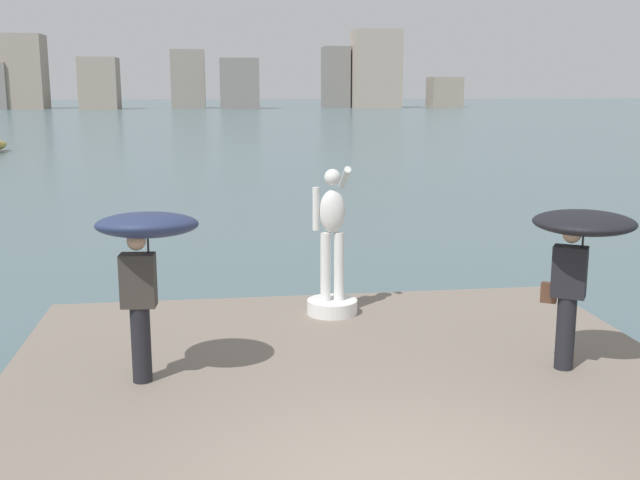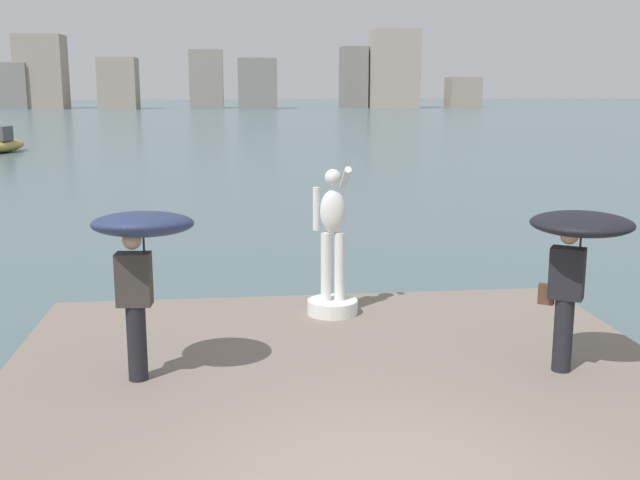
# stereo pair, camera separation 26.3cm
# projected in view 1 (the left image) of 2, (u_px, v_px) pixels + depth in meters

# --- Properties ---
(ground_plane) EXTENTS (400.00, 400.00, 0.00)m
(ground_plane) POSITION_uv_depth(u_px,v_px,m) (239.00, 151.00, 45.21)
(ground_plane) COLOR #4C666B
(pier) EXTENTS (7.98, 9.15, 0.40)m
(pier) POSITION_uv_depth(u_px,v_px,m) (364.00, 431.00, 7.86)
(pier) COLOR slate
(pier) RESTS_ON ground
(statue_white_figure) EXTENTS (0.74, 0.93, 2.17)m
(statue_white_figure) POSITION_uv_depth(u_px,v_px,m) (332.00, 263.00, 11.13)
(statue_white_figure) COLOR white
(statue_white_figure) RESTS_ON pier
(onlooker_left) EXTENTS (1.21, 1.23, 1.98)m
(onlooker_left) POSITION_uv_depth(u_px,v_px,m) (145.00, 243.00, 8.40)
(onlooker_left) COLOR black
(onlooker_left) RESTS_ON pier
(onlooker_right) EXTENTS (1.59, 1.59, 1.89)m
(onlooker_right) POSITION_uv_depth(u_px,v_px,m) (580.00, 241.00, 8.76)
(onlooker_right) COLOR black
(onlooker_right) RESTS_ON pier
(distant_skyline) EXTENTS (88.12, 12.26, 13.72)m
(distant_skyline) POSITION_uv_depth(u_px,v_px,m) (200.00, 78.00, 134.76)
(distant_skyline) COLOR gray
(distant_skyline) RESTS_ON ground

